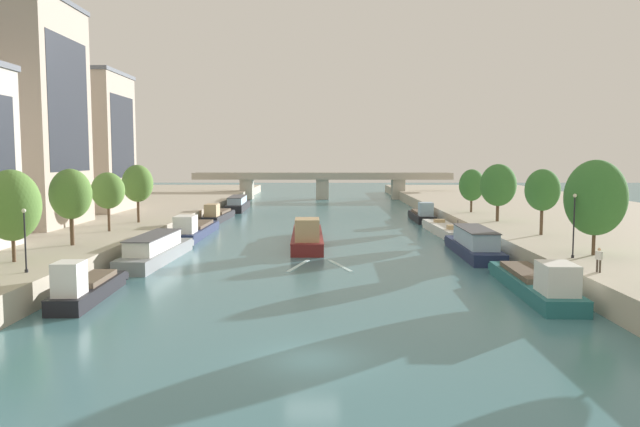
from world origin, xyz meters
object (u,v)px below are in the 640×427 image
object	(u,v)px
tree_left_third	(138,184)
tree_right_nearest	(498,185)
moored_boat_right_midway	(474,244)
tree_left_second	(12,205)
person_on_quay	(599,258)
tree_left_far	(71,194)
tree_left_midway	(108,191)
tree_right_third	(595,198)
moored_boat_left_far	(156,250)
moored_boat_right_upstream	(445,229)
barge_midriver	(307,236)
moored_boat_left_second	(195,229)
moored_boat_left_downstream	(87,287)
moored_boat_left_lone	(238,204)
moored_boat_left_midway	(218,215)
tree_right_second	(542,190)
lamppost_left_bank	(25,237)
moored_boat_right_second	(422,215)
tree_right_past_mid	(472,185)
moored_boat_right_downstream	(536,282)
lamppost_right_bank	(574,223)
bridge_far	(322,182)

from	to	relation	value
tree_left_third	tree_right_nearest	size ratio (longest dim) A/B	0.99
moored_boat_right_midway	tree_left_second	size ratio (longest dim) A/B	2.20
person_on_quay	tree_left_far	bearing A→B (deg)	162.97
tree_left_midway	tree_right_third	bearing A→B (deg)	-19.21
moored_boat_left_far	moored_boat_right_upstream	world-z (taller)	moored_boat_left_far
barge_midriver	person_on_quay	size ratio (longest dim) A/B	11.19
tree_left_third	tree_right_third	bearing A→B (deg)	-29.05
moored_boat_left_second	person_on_quay	bearing A→B (deg)	-44.05
moored_boat_right_midway	tree_left_midway	size ratio (longest dim) A/B	2.43
moored_boat_left_downstream	tree_left_second	size ratio (longest dim) A/B	1.63
moored_boat_left_lone	person_on_quay	bearing A→B (deg)	-64.25
moored_boat_left_second	tree_left_second	size ratio (longest dim) A/B	2.51
moored_boat_left_far	moored_boat_left_midway	size ratio (longest dim) A/B	1.10
moored_boat_left_second	tree_left_far	bearing A→B (deg)	-107.03
barge_midriver	moored_boat_left_far	size ratio (longest dim) A/B	1.15
barge_midriver	tree_left_second	xyz separation A→B (m)	(-20.51, -21.25, 4.95)
tree_left_far	moored_boat_left_midway	bearing A→B (deg)	81.57
moored_boat_left_lone	tree_right_third	world-z (taller)	tree_right_third
person_on_quay	tree_right_third	bearing A→B (deg)	68.82
moored_boat_right_upstream	tree_right_second	world-z (taller)	tree_right_second
tree_left_far	tree_left_third	distance (m)	18.51
moored_boat_left_downstream	lamppost_left_bank	xyz separation A→B (m)	(-3.88, -0.09, 3.30)
moored_boat_left_far	moored_boat_right_second	world-z (taller)	moored_boat_right_second
tree_right_past_mid	barge_midriver	bearing A→B (deg)	-138.86
moored_boat_right_downstream	tree_left_third	world-z (taller)	tree_left_third
barge_midriver	moored_boat_right_downstream	size ratio (longest dim) A/B	1.21
lamppost_right_bank	bridge_far	world-z (taller)	lamppost_right_bank
moored_boat_right_upstream	moored_boat_right_midway	bearing A→B (deg)	-91.61
moored_boat_right_downstream	tree_right_third	bearing A→B (deg)	41.09
moored_boat_left_far	moored_boat_right_midway	xyz separation A→B (m)	(29.49, 3.50, 0.07)
moored_boat_left_lone	moored_boat_right_downstream	size ratio (longest dim) A/B	1.11
lamppost_left_bank	bridge_far	xyz separation A→B (m)	(18.93, 98.57, -0.45)
moored_boat_left_downstream	moored_boat_left_lone	world-z (taller)	moored_boat_left_downstream
tree_left_second	person_on_quay	world-z (taller)	tree_left_second
tree_right_third	tree_right_nearest	xyz separation A→B (m)	(-0.37, 25.02, -0.18)
tree_left_far	lamppost_left_bank	world-z (taller)	tree_left_far
lamppost_left_bank	lamppost_right_bank	bearing A→B (deg)	9.15
moored_boat_left_second	moored_boat_right_upstream	xyz separation A→B (m)	(30.18, 2.78, -0.29)
lamppost_right_bank	barge_midriver	bearing A→B (deg)	136.83
moored_boat_left_midway	tree_right_nearest	bearing A→B (deg)	-27.22
moored_boat_left_second	tree_right_third	bearing A→B (deg)	-34.82
barge_midriver	lamppost_left_bank	bearing A→B (deg)	-124.88
moored_boat_right_downstream	bridge_far	xyz separation A→B (m)	(-15.02, 96.54, 2.89)
tree_right_third	lamppost_left_bank	bearing A→B (deg)	-169.47
moored_boat_left_second	tree_left_second	world-z (taller)	tree_left_second
barge_midriver	moored_boat_left_midway	distance (m)	29.37
moored_boat_right_upstream	bridge_far	xyz separation A→B (m)	(-15.31, 63.18, 3.17)
lamppost_right_bank	moored_boat_right_second	bearing A→B (deg)	95.37
moored_boat_left_far	moored_boat_right_upstream	distance (m)	36.11
moored_boat_left_lone	tree_right_nearest	bearing A→B (deg)	-46.12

